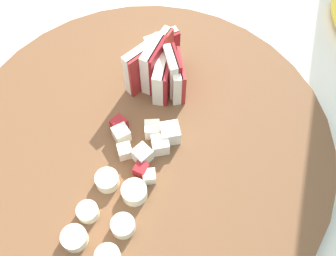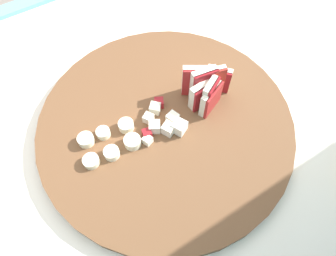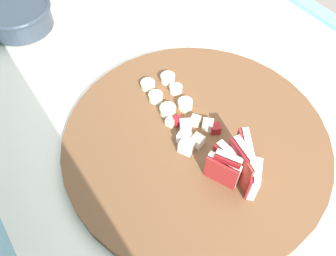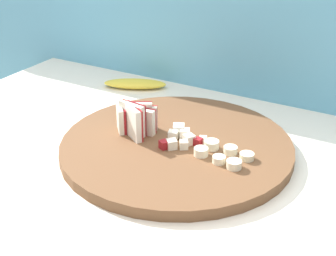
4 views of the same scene
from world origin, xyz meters
TOP-DOWN VIEW (x-y plane):
  - ground at (0.00, 0.00)m, footprint 10.00×10.00m
  - tiled_countertop at (0.00, -0.00)m, footprint 1.24×0.80m
  - cutting_board at (-0.02, 0.08)m, footprint 0.45×0.45m
  - apple_wedge_fan at (-0.11, 0.07)m, footprint 0.09×0.08m
  - apple_dice_pile at (-0.02, 0.08)m, footprint 0.08×0.09m
  - banana_slice_rows at (0.08, 0.07)m, footprint 0.10×0.07m

SIDE VIEW (x-z plane):
  - ground at x=0.00m, z-range 0.00..0.00m
  - tiled_countertop at x=0.00m, z-range 0.00..0.90m
  - cutting_board at x=-0.02m, z-range 0.90..0.92m
  - banana_slice_rows at x=0.08m, z-range 0.92..0.94m
  - apple_dice_pile at x=-0.02m, z-range 0.92..0.94m
  - apple_wedge_fan at x=-0.11m, z-range 0.92..0.98m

